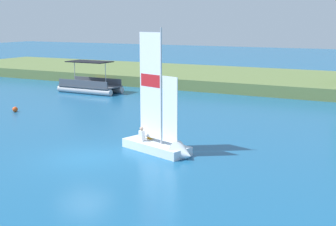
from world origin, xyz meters
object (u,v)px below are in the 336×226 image
object	(u,v)px
wooden_dock	(92,84)
channel_buoy	(15,109)
sailboat	(165,144)
pontoon_boat	(90,85)

from	to	relation	value
wooden_dock	channel_buoy	world-z (taller)	wooden_dock
sailboat	pontoon_boat	distance (m)	21.55
wooden_dock	sailboat	xyz separation A→B (m)	(17.94, -17.98, 0.29)
wooden_dock	sailboat	world-z (taller)	sailboat
wooden_dock	channel_buoy	xyz separation A→B (m)	(2.95, -13.51, -0.04)
sailboat	channel_buoy	size ratio (longest dim) A/B	16.88
sailboat	channel_buoy	distance (m)	15.65
sailboat	pontoon_boat	world-z (taller)	sailboat
wooden_dock	sailboat	distance (m)	25.41
channel_buoy	sailboat	bearing A→B (deg)	-16.63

